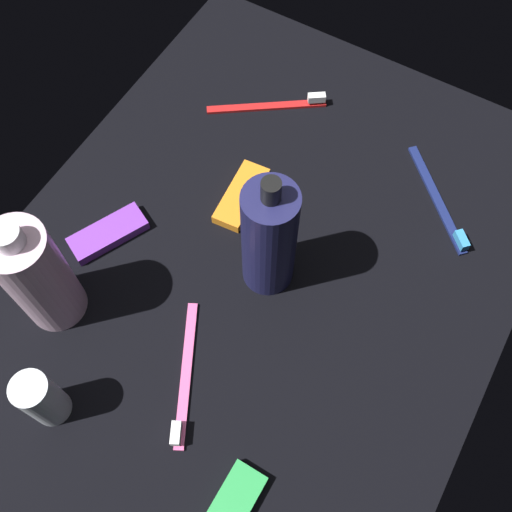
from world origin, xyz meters
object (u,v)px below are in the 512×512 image
(snack_bar_orange, at_px, (242,196))
(toothbrush_pink, at_px, (182,380))
(bodywash_bottle, at_px, (37,276))
(toothbrush_navy, at_px, (440,204))
(lotion_bottle, at_px, (269,239))
(snack_bar_purple, at_px, (108,233))
(deodorant_stick, at_px, (42,399))
(toothbrush_red, at_px, (274,104))

(snack_bar_orange, bearing_deg, toothbrush_pink, 10.26)
(bodywash_bottle, relative_size, toothbrush_navy, 1.40)
(toothbrush_navy, bearing_deg, snack_bar_orange, -62.30)
(lotion_bottle, height_order, snack_bar_purple, lotion_bottle)
(lotion_bottle, xyz_separation_m, deodorant_stick, (0.28, -0.13, -0.05))
(toothbrush_pink, relative_size, snack_bar_purple, 1.59)
(toothbrush_navy, bearing_deg, deodorant_stick, -30.23)
(snack_bar_purple, bearing_deg, toothbrush_pink, 85.27)
(toothbrush_navy, distance_m, snack_bar_purple, 0.45)
(bodywash_bottle, relative_size, snack_bar_orange, 1.85)
(bodywash_bottle, relative_size, deodorant_stick, 2.05)
(deodorant_stick, xyz_separation_m, toothbrush_red, (-0.52, 0.00, -0.04))
(lotion_bottle, relative_size, deodorant_stick, 2.24)
(toothbrush_navy, height_order, toothbrush_pink, same)
(toothbrush_pink, bearing_deg, snack_bar_purple, -120.79)
(deodorant_stick, bearing_deg, snack_bar_orange, 173.37)
(lotion_bottle, bearing_deg, toothbrush_navy, 143.43)
(deodorant_stick, bearing_deg, lotion_bottle, 155.11)
(snack_bar_orange, bearing_deg, bodywash_bottle, -30.41)
(deodorant_stick, xyz_separation_m, toothbrush_pink, (-0.10, 0.11, -0.04))
(lotion_bottle, distance_m, bodywash_bottle, 0.27)
(snack_bar_orange, bearing_deg, deodorant_stick, -11.89)
(lotion_bottle, relative_size, snack_bar_purple, 2.02)
(lotion_bottle, bearing_deg, snack_bar_orange, -132.81)
(toothbrush_navy, xyz_separation_m, snack_bar_orange, (0.13, -0.24, 0.00))
(lotion_bottle, relative_size, snack_bar_orange, 2.02)
(snack_bar_purple, bearing_deg, lotion_bottle, 131.88)
(lotion_bottle, bearing_deg, toothbrush_pink, -5.27)
(bodywash_bottle, distance_m, toothbrush_navy, 0.53)
(deodorant_stick, bearing_deg, toothbrush_red, 179.93)
(bodywash_bottle, height_order, deodorant_stick, bodywash_bottle)
(deodorant_stick, distance_m, toothbrush_pink, 0.16)
(deodorant_stick, xyz_separation_m, toothbrush_navy, (-0.49, 0.28, -0.04))
(bodywash_bottle, relative_size, toothbrush_red, 1.24)
(toothbrush_red, xyz_separation_m, snack_bar_orange, (0.16, 0.04, 0.00))
(toothbrush_pink, bearing_deg, deodorant_stick, -47.67)
(bodywash_bottle, height_order, toothbrush_pink, bodywash_bottle)
(toothbrush_red, bearing_deg, toothbrush_pink, 14.98)
(toothbrush_pink, relative_size, snack_bar_orange, 1.59)
(toothbrush_navy, distance_m, snack_bar_orange, 0.27)
(deodorant_stick, bearing_deg, toothbrush_navy, 149.77)
(lotion_bottle, bearing_deg, snack_bar_purple, -74.18)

